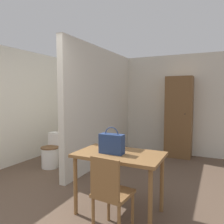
% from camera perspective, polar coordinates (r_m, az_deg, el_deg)
% --- Properties ---
extents(wall_back, '(5.16, 0.12, 2.50)m').
position_cam_1_polar(wall_back, '(6.00, 8.00, 2.03)').
color(wall_back, beige).
rests_on(wall_back, ground_plane).
extents(wall_left, '(0.12, 5.11, 2.50)m').
position_cam_1_polar(wall_left, '(5.36, -22.04, 1.41)').
color(wall_left, beige).
rests_on(wall_left, ground_plane).
extents(partition_wall, '(0.12, 2.83, 2.50)m').
position_cam_1_polar(partition_wall, '(4.82, -2.62, 1.42)').
color(partition_wall, beige).
rests_on(partition_wall, ground_plane).
extents(dining_table, '(1.09, 0.66, 0.78)m').
position_cam_1_polar(dining_table, '(2.84, 1.91, -12.62)').
color(dining_table, brown).
rests_on(dining_table, ground_plane).
extents(wooden_chair, '(0.41, 0.41, 0.88)m').
position_cam_1_polar(wooden_chair, '(2.49, -0.45, -20.15)').
color(wooden_chair, brown).
rests_on(wooden_chair, ground_plane).
extents(toilet, '(0.38, 0.53, 0.69)m').
position_cam_1_polar(toilet, '(4.84, -15.36, -10.08)').
color(toilet, white).
rests_on(toilet, ground_plane).
extents(handbag, '(0.31, 0.13, 0.34)m').
position_cam_1_polar(handbag, '(2.76, -0.08, -8.21)').
color(handbag, navy).
rests_on(handbag, dining_table).
extents(wooden_cabinet, '(0.61, 0.44, 1.94)m').
position_cam_1_polar(wooden_cabinet, '(5.51, 17.04, -1.27)').
color(wooden_cabinet, brown).
rests_on(wooden_cabinet, ground_plane).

